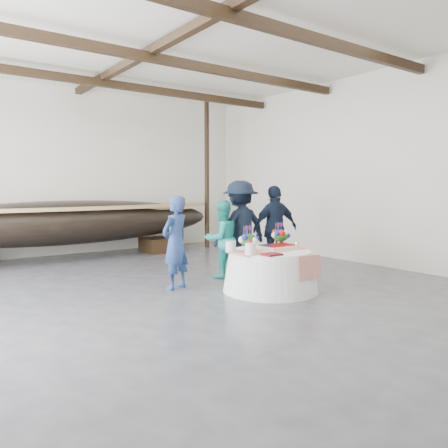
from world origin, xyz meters
TOP-DOWN VIEW (x-y plane):
  - floor at (0.00, 0.00)m, footprint 10.00×12.00m
  - wall_back at (0.00, 6.00)m, footprint 10.00×0.02m
  - wall_right at (5.00, 0.00)m, footprint 0.02×12.00m
  - ceiling at (0.00, 0.00)m, footprint 10.00×12.00m
  - pavilion_structure at (0.00, 0.84)m, footprint 9.80×11.76m
  - longboat_display at (-0.62, 4.92)m, footprint 8.00×1.60m
  - banquet_table at (1.30, -0.40)m, footprint 1.68×1.68m
  - tabletop_items at (1.30, -0.26)m, footprint 1.56×0.98m
  - guest_woman_blue at (0.02, 0.72)m, footprint 0.72×0.60m
  - guest_woman_teal at (1.28, 1.05)m, footprint 0.78×0.62m
  - guest_man_left at (1.81, 1.11)m, footprint 1.28×0.75m
  - guest_man_right at (2.60, 0.90)m, footprint 1.15×0.61m

SIDE VIEW (x-z plane):
  - floor at x=0.00m, z-range -0.01..0.01m
  - banquet_table at x=1.30m, z-range 0.00..0.72m
  - guest_woman_teal at x=1.28m, z-range 0.00..1.57m
  - guest_woman_blue at x=0.02m, z-range 0.00..1.69m
  - tabletop_items at x=1.30m, z-range 0.67..1.07m
  - guest_man_right at x=2.60m, z-range 0.00..1.87m
  - longboat_display at x=-0.62m, z-range 0.21..1.71m
  - guest_man_left at x=1.81m, z-range 0.00..1.97m
  - wall_back at x=0.00m, z-range 0.00..4.50m
  - wall_right at x=5.00m, z-range 0.00..4.50m
  - pavilion_structure at x=0.00m, z-range 1.75..6.25m
  - ceiling at x=0.00m, z-range 4.50..4.50m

